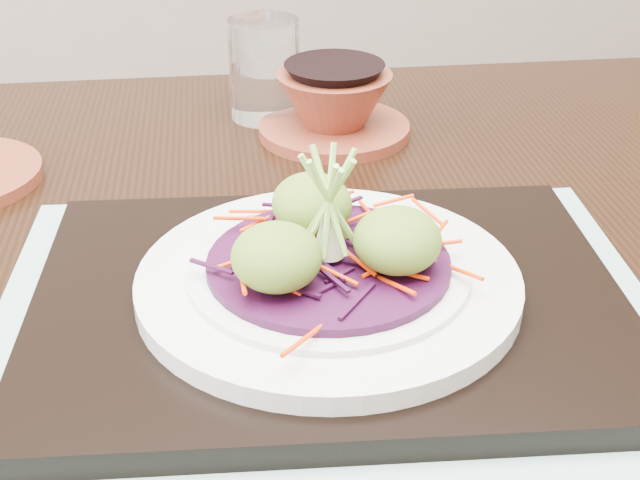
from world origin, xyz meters
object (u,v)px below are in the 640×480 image
object	(u,v)px
serving_tray	(328,302)
dining_table	(357,358)
water_glass	(264,69)
white_plate	(328,280)
terracotta_bowl_set	(334,108)

from	to	relation	value
serving_tray	dining_table	bearing A→B (deg)	70.82
dining_table	serving_tray	size ratio (longest dim) A/B	3.52
water_glass	serving_tray	bearing A→B (deg)	-95.93
white_plate	terracotta_bowl_set	world-z (taller)	terracotta_bowl_set
white_plate	water_glass	distance (m)	0.36
dining_table	terracotta_bowl_set	xyz separation A→B (m)	(0.04, 0.21, 0.13)
white_plate	water_glass	bearing A→B (deg)	84.07
dining_table	terracotta_bowl_set	size ratio (longest dim) A/B	8.17
serving_tray	terracotta_bowl_set	distance (m)	0.31
dining_table	white_plate	distance (m)	0.16
dining_table	white_plate	world-z (taller)	white_plate
dining_table	serving_tray	xyz separation A→B (m)	(-0.05, -0.08, 0.11)
serving_tray	water_glass	size ratio (longest dim) A/B	3.86
serving_tray	white_plate	xyz separation A→B (m)	(0.00, 0.00, 0.02)
water_glass	terracotta_bowl_set	size ratio (longest dim) A/B	0.60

